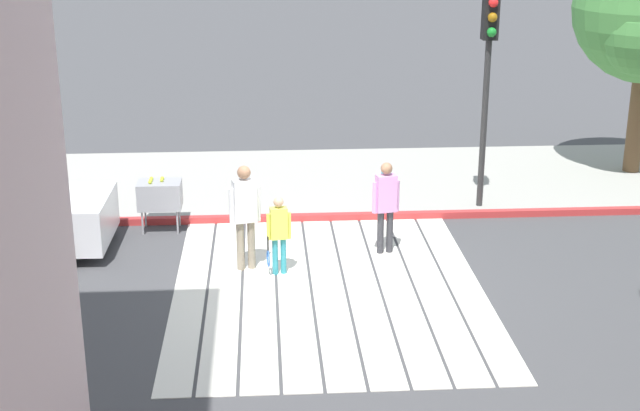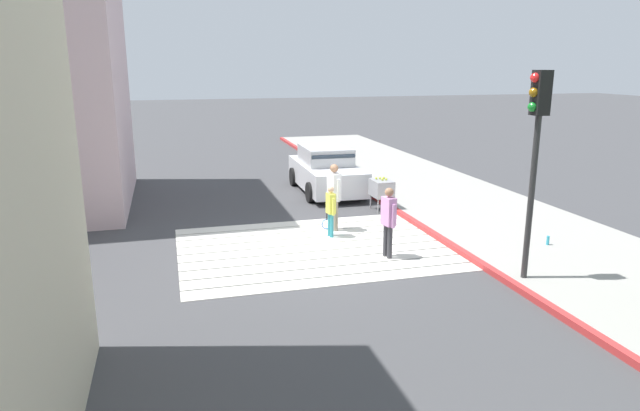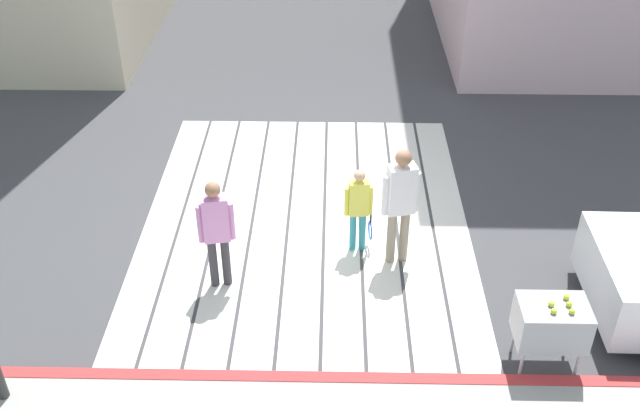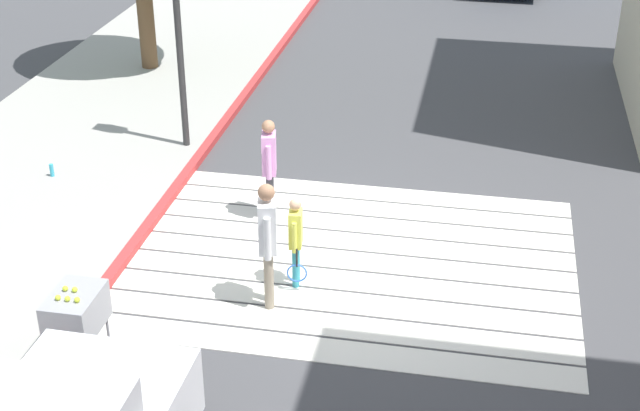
# 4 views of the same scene
# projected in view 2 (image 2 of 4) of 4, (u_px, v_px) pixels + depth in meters

# --- Properties ---
(ground_plane) EXTENTS (120.00, 120.00, 0.00)m
(ground_plane) POSITION_uv_depth(u_px,v_px,m) (313.00, 248.00, 13.66)
(ground_plane) COLOR #424244
(crosswalk_stripes) EXTENTS (6.40, 4.90, 0.01)m
(crosswalk_stripes) POSITION_uv_depth(u_px,v_px,m) (313.00, 248.00, 13.65)
(crosswalk_stripes) COLOR silver
(crosswalk_stripes) RESTS_ON ground
(sidewalk_west) EXTENTS (4.80, 40.00, 0.12)m
(sidewalk_west) POSITION_uv_depth(u_px,v_px,m) (515.00, 229.00, 15.07)
(sidewalk_west) COLOR #9E9B93
(sidewalk_west) RESTS_ON ground
(curb_painted) EXTENTS (0.16, 40.00, 0.13)m
(curb_painted) POSITION_uv_depth(u_px,v_px,m) (435.00, 235.00, 14.47)
(curb_painted) COLOR #BC3333
(curb_painted) RESTS_ON ground
(car_parked_near_curb) EXTENTS (2.03, 4.33, 1.57)m
(car_parked_near_curb) POSITION_uv_depth(u_px,v_px,m) (326.00, 171.00, 19.48)
(car_parked_near_curb) COLOR white
(car_parked_near_curb) RESTS_ON ground
(traffic_light_corner) EXTENTS (0.39, 0.28, 4.24)m
(traffic_light_corner) POSITION_uv_depth(u_px,v_px,m) (536.00, 134.00, 10.76)
(traffic_light_corner) COLOR #2D2D2D
(traffic_light_corner) RESTS_ON ground
(tennis_ball_cart) EXTENTS (0.56, 0.80, 1.02)m
(tennis_ball_cart) POSITION_uv_depth(u_px,v_px,m) (382.00, 188.00, 16.96)
(tennis_ball_cart) COLOR #99999E
(tennis_ball_cart) RESTS_ON ground
(water_bottle) EXTENTS (0.07, 0.07, 0.22)m
(water_bottle) POSITION_uv_depth(u_px,v_px,m) (548.00, 240.00, 13.50)
(water_bottle) COLOR #33A5BF
(water_bottle) RESTS_ON sidewalk_west
(pedestrian_adult_lead) EXTENTS (0.27, 0.48, 1.65)m
(pedestrian_adult_lead) POSITION_uv_depth(u_px,v_px,m) (388.00, 217.00, 12.77)
(pedestrian_adult_lead) COLOR #333338
(pedestrian_adult_lead) RESTS_ON ground
(pedestrian_adult_trailing) EXTENTS (0.31, 0.51, 1.80)m
(pedestrian_adult_trailing) POSITION_uv_depth(u_px,v_px,m) (334.00, 192.00, 14.86)
(pedestrian_adult_trailing) COLOR gray
(pedestrian_adult_trailing) RESTS_ON ground
(pedestrian_child_with_racket) EXTENTS (0.30, 0.41, 1.34)m
(pedestrian_child_with_racket) POSITION_uv_depth(u_px,v_px,m) (331.00, 208.00, 14.36)
(pedestrian_child_with_racket) COLOR teal
(pedestrian_child_with_racket) RESTS_ON ground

